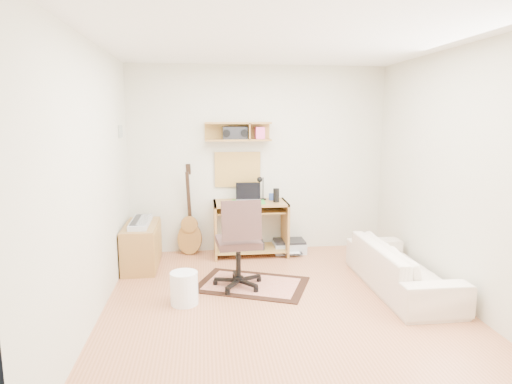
{
  "coord_description": "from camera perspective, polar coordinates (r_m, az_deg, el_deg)",
  "views": [
    {
      "loc": [
        -0.77,
        -4.19,
        1.89
      ],
      "look_at": [
        -0.15,
        1.05,
        1.0
      ],
      "focal_mm": 31.1,
      "sensor_mm": 36.0,
      "label": 1
    }
  ],
  "objects": [
    {
      "name": "guitar",
      "position": [
        6.18,
        -8.61,
        -2.27
      ],
      "size": [
        0.37,
        0.27,
        1.26
      ],
      "primitive_type": null,
      "rotation": [
        0.0,
        0.0,
        -0.19
      ],
      "color": "olive",
      "rests_on": "floor"
    },
    {
      "name": "waste_basket",
      "position": [
        4.69,
        -9.22,
        -12.11
      ],
      "size": [
        0.35,
        0.35,
        0.34
      ],
      "primitive_type": "cylinder",
      "rotation": [
        0.0,
        0.0,
        0.28
      ],
      "color": "white",
      "rests_on": "floor"
    },
    {
      "name": "speaker",
      "position": [
        6.04,
        2.61,
        -0.42
      ],
      "size": [
        0.08,
        0.08,
        0.19
      ],
      "primitive_type": "cylinder",
      "color": "black",
      "rests_on": "desk"
    },
    {
      "name": "task_chair",
      "position": [
        4.96,
        -2.3,
        -6.46
      ],
      "size": [
        0.58,
        0.58,
        1.04
      ],
      "primitive_type": null,
      "rotation": [
        0.0,
        0.0,
        0.08
      ],
      "color": "#3A2722",
      "rests_on": "floor"
    },
    {
      "name": "left_wall",
      "position": [
        4.36,
        -20.42,
        1.18
      ],
      "size": [
        0.01,
        4.0,
        2.6
      ],
      "primitive_type": "cube",
      "color": "beige",
      "rests_on": "ground"
    },
    {
      "name": "wall_shelf",
      "position": [
        6.09,
        -2.34,
        7.78
      ],
      "size": [
        0.9,
        0.25,
        0.26
      ],
      "primitive_type": "cube",
      "color": "olive",
      "rests_on": "back_wall"
    },
    {
      "name": "boombox",
      "position": [
        6.08,
        -2.71,
        7.58
      ],
      "size": [
        0.33,
        0.15,
        0.17
      ],
      "primitive_type": "cube",
      "color": "black",
      "rests_on": "wall_shelf"
    },
    {
      "name": "cabinet",
      "position": [
        5.88,
        -14.5,
        -6.68
      ],
      "size": [
        0.4,
        0.9,
        0.55
      ],
      "primitive_type": "cube",
      "color": "olive",
      "rests_on": "floor"
    },
    {
      "name": "music_keyboard",
      "position": [
        5.8,
        -14.62,
        -3.78
      ],
      "size": [
        0.22,
        0.71,
        0.06
      ],
      "primitive_type": "cube",
      "color": "#B2B5BA",
      "rests_on": "cabinet"
    },
    {
      "name": "desk",
      "position": [
        6.14,
        -0.71,
        -4.71
      ],
      "size": [
        1.0,
        0.55,
        0.75
      ],
      "primitive_type": null,
      "color": "olive",
      "rests_on": "floor"
    },
    {
      "name": "floor",
      "position": [
        4.67,
        3.46,
        -14.42
      ],
      "size": [
        3.6,
        4.0,
        0.01
      ],
      "primitive_type": "cube",
      "color": "#BB764E",
      "rests_on": "ground"
    },
    {
      "name": "desk_lamp",
      "position": [
        6.19,
        0.91,
        0.5
      ],
      "size": [
        0.11,
        0.11,
        0.33
      ],
      "primitive_type": null,
      "color": "black",
      "rests_on": "desk"
    },
    {
      "name": "cork_board",
      "position": [
        6.23,
        -2.38,
        2.93
      ],
      "size": [
        0.64,
        0.03,
        0.49
      ],
      "primitive_type": "cube",
      "color": "tan",
      "rests_on": "back_wall"
    },
    {
      "name": "sofa",
      "position": [
        5.21,
        18.2,
        -8.24
      ],
      "size": [
        0.51,
        1.74,
        0.68
      ],
      "primitive_type": "imported",
      "rotation": [
        0.0,
        0.0,
        1.57
      ],
      "color": "beige",
      "rests_on": "floor"
    },
    {
      "name": "wall_photo",
      "position": [
        5.78,
        -17.03,
        7.47
      ],
      "size": [
        0.02,
        0.2,
        0.15
      ],
      "primitive_type": "cube",
      "color": "#4C8CBF",
      "rests_on": "left_wall"
    },
    {
      "name": "laptop",
      "position": [
        6.01,
        -0.98,
        -0.11
      ],
      "size": [
        0.36,
        0.36,
        0.26
      ],
      "primitive_type": null,
      "rotation": [
        0.0,
        0.0,
        -0.06
      ],
      "color": "silver",
      "rests_on": "desk"
    },
    {
      "name": "right_wall",
      "position": [
        4.96,
        24.64,
        1.86
      ],
      "size": [
        0.01,
        4.0,
        2.6
      ],
      "primitive_type": "cube",
      "color": "beige",
      "rests_on": "ground"
    },
    {
      "name": "ceiling",
      "position": [
        4.32,
        3.83,
        19.07
      ],
      "size": [
        3.6,
        4.0,
        0.01
      ],
      "primitive_type": "cube",
      "color": "white",
      "rests_on": "ground"
    },
    {
      "name": "printer",
      "position": [
        6.35,
        4.3,
        -6.98
      ],
      "size": [
        0.44,
        0.35,
        0.17
      ],
      "primitive_type": "cube",
      "rotation": [
        0.0,
        0.0,
        -0.0
      ],
      "color": "#A5A8AA",
      "rests_on": "floor"
    },
    {
      "name": "pencil_cup",
      "position": [
        6.19,
        1.96,
        -0.61
      ],
      "size": [
        0.07,
        0.07,
        0.09
      ],
      "primitive_type": "cylinder",
      "color": "#334C9A",
      "rests_on": "desk"
    },
    {
      "name": "rug",
      "position": [
        5.17,
        -0.54,
        -11.79
      ],
      "size": [
        1.42,
        1.2,
        0.02
      ],
      "primitive_type": "cube",
      "rotation": [
        0.0,
        0.0,
        -0.39
      ],
      "color": "beige",
      "rests_on": "floor"
    },
    {
      "name": "back_wall",
      "position": [
        6.27,
        0.33,
        4.18
      ],
      "size": [
        3.6,
        0.01,
        2.6
      ],
      "primitive_type": "cube",
      "color": "beige",
      "rests_on": "ground"
    }
  ]
}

